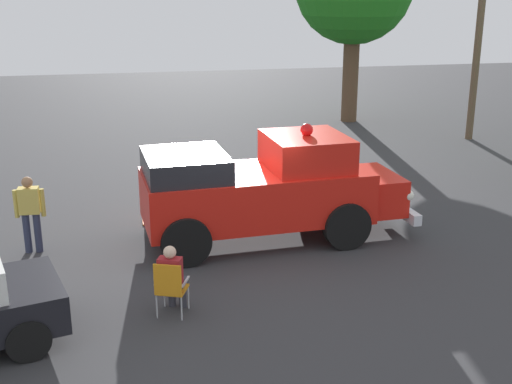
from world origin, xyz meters
name	(u,v)px	position (x,y,z in m)	size (l,w,h in m)	color
ground_plane	(236,242)	(0.00, 0.00, 0.00)	(60.00, 60.00, 0.00)	#333335
vintage_fire_truck	(266,188)	(0.70, 0.06, 1.20)	(6.07, 2.62, 2.59)	black
lawn_chair_near_truck	(170,285)	(-1.71, -3.17, 0.59)	(0.64, 0.64, 1.02)	#B7BABF
lawn_chair_by_car	(184,187)	(-0.88, 2.46, 0.59)	(0.69, 0.69, 1.02)	#B7BABF
spectator_seated	(172,276)	(-1.66, -3.05, 0.70)	(0.54, 0.63, 1.29)	#383842
spectator_standing	(30,209)	(-4.34, 0.34, 0.96)	(0.64, 0.28, 1.68)	#2D334C
utility_pole	(480,27)	(10.26, 8.30, 4.03)	(1.57, 0.88, 7.77)	brown
traffic_cone	(150,210)	(-1.78, 1.66, 0.31)	(0.40, 0.40, 0.64)	orange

